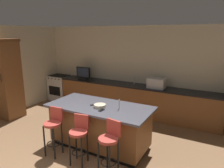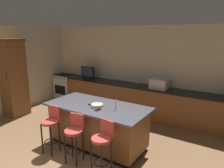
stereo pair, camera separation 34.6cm
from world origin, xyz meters
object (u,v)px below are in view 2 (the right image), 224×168
(tv_monitor, at_px, (88,73))
(bar_stool_left, at_px, (51,126))
(bar_stool_center, at_px, (75,134))
(range_oven, at_px, (66,87))
(bar_stool_right, at_px, (103,143))
(microwave, at_px, (159,84))
(cell_phone, at_px, (98,110))
(cabinet_tower, at_px, (13,77))
(fruit_bowl, at_px, (97,105))
(tv_remote, at_px, (92,104))
(kitchen_island, at_px, (98,125))

(tv_monitor, distance_m, bar_stool_left, 3.14)
(bar_stool_left, height_order, bar_stool_center, bar_stool_left)
(range_oven, distance_m, bar_stool_right, 4.71)
(microwave, xyz_separation_m, cell_phone, (-0.39, -2.35, -0.12))
(bar_stool_center, xyz_separation_m, bar_stool_right, (0.67, -0.03, 0.03))
(cabinet_tower, bearing_deg, tv_monitor, 57.61)
(bar_stool_left, bearing_deg, tv_monitor, 110.88)
(bar_stool_right, relative_size, cell_phone, 6.59)
(cabinet_tower, relative_size, tv_monitor, 4.31)
(bar_stool_left, distance_m, cell_phone, 1.03)
(fruit_bowl, height_order, tv_remote, fruit_bowl)
(microwave, bearing_deg, fruit_bowl, -103.39)
(tv_monitor, distance_m, cell_phone, 3.14)
(cabinet_tower, relative_size, cell_phone, 15.22)
(bar_stool_left, distance_m, tv_remote, 0.95)
(cabinet_tower, distance_m, tv_monitor, 2.29)
(range_oven, relative_size, fruit_bowl, 3.73)
(range_oven, height_order, bar_stool_center, bar_stool_center)
(tv_monitor, bearing_deg, range_oven, 177.40)
(range_oven, relative_size, cell_phone, 6.21)
(kitchen_island, height_order, fruit_bowl, fruit_bowl)
(kitchen_island, height_order, range_oven, same)
(bar_stool_center, relative_size, fruit_bowl, 3.78)
(range_oven, bearing_deg, kitchen_island, -34.80)
(range_oven, distance_m, bar_stool_center, 4.18)
(bar_stool_center, relative_size, bar_stool_right, 0.95)
(kitchen_island, xyz_separation_m, cabinet_tower, (-3.17, 0.14, 0.71))
(bar_stool_right, distance_m, cell_phone, 0.79)
(kitchen_island, distance_m, tv_remote, 0.48)
(fruit_bowl, bearing_deg, cell_phone, -48.61)
(bar_stool_center, xyz_separation_m, tv_remote, (-0.12, 0.71, 0.38))
(bar_stool_right, bearing_deg, microwave, 100.55)
(tv_monitor, xyz_separation_m, fruit_bowl, (2.00, -2.15, -0.14))
(bar_stool_right, bearing_deg, tv_monitor, 141.60)
(cabinet_tower, distance_m, microwave, 4.25)
(tv_monitor, relative_size, bar_stool_left, 0.54)
(microwave, xyz_separation_m, bar_stool_center, (-0.58, -2.85, -0.49))
(range_oven, bearing_deg, tv_monitor, -2.60)
(tv_monitor, relative_size, fruit_bowl, 2.12)
(microwave, relative_size, cell_phone, 3.20)
(tv_monitor, bearing_deg, bar_stool_right, -47.27)
(range_oven, relative_size, cabinet_tower, 0.41)
(microwave, distance_m, tv_monitor, 2.52)
(cabinet_tower, relative_size, microwave, 4.76)
(tv_monitor, bearing_deg, fruit_bowl, -47.13)
(kitchen_island, xyz_separation_m, range_oven, (-3.06, 2.13, -0.01))
(range_oven, xyz_separation_m, fruit_bowl, (3.11, -2.20, 0.50))
(microwave, bearing_deg, cell_phone, -99.51)
(cabinet_tower, xyz_separation_m, tv_monitor, (1.23, 1.94, -0.08))
(cabinet_tower, xyz_separation_m, tv_remote, (3.04, -0.15, -0.24))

